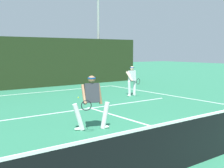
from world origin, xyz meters
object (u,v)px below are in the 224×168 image
object	(u,v)px
player_near	(92,100)
light_pole	(98,25)
player_far	(132,80)
tennis_ball	(78,98)

from	to	relation	value
player_near	light_pole	bearing A→B (deg)	-104.47
player_far	player_near	bearing A→B (deg)	26.90
player_near	light_pole	distance (m)	14.02
player_near	player_far	distance (m)	6.61
player_near	player_far	size ratio (longest dim) A/B	1.05
player_far	light_pole	world-z (taller)	light_pole
tennis_ball	light_pole	size ratio (longest dim) A/B	0.01
player_far	tennis_ball	world-z (taller)	player_far
player_near	player_far	world-z (taller)	player_near
player_far	tennis_ball	bearing A→B (deg)	-32.93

